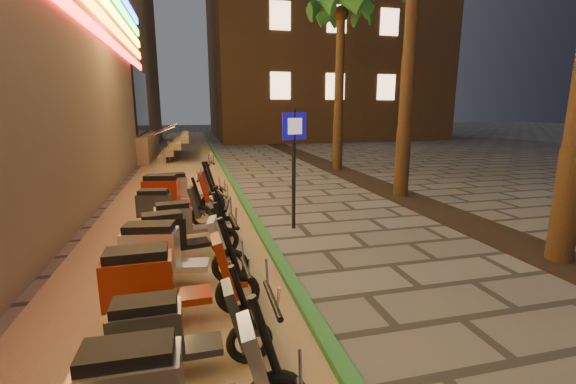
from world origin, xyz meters
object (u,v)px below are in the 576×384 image
object	(u,v)px
pedestrian_sign	(294,152)
scooter_8	(179,234)
scooter_9	(186,220)
scooter_11	(174,193)
scooter_5	(173,332)
scooter_7	(170,251)
scooter_10	(166,206)
scooter_12	(183,188)
scooter_6	(164,281)

from	to	relation	value
pedestrian_sign	scooter_8	size ratio (longest dim) A/B	1.54
scooter_9	scooter_11	world-z (taller)	scooter_11
scooter_5	scooter_9	world-z (taller)	scooter_9
scooter_7	scooter_10	distance (m)	2.84
scooter_8	scooter_12	bearing A→B (deg)	79.62
pedestrian_sign	scooter_5	bearing A→B (deg)	-134.94
scooter_11	scooter_12	bearing A→B (deg)	87.70
scooter_7	scooter_12	bearing A→B (deg)	97.81
scooter_6	scooter_12	xyz separation A→B (m)	(0.13, 5.59, -0.04)
scooter_7	scooter_11	bearing A→B (deg)	100.35
scooter_11	scooter_12	world-z (taller)	scooter_11
scooter_9	scooter_10	size ratio (longest dim) A/B	0.97
scooter_6	scooter_9	xyz separation A→B (m)	(0.22, 2.74, -0.08)
scooter_8	scooter_11	bearing A→B (deg)	83.30
scooter_7	scooter_9	world-z (taller)	scooter_7
scooter_5	scooter_12	world-z (taller)	scooter_12
scooter_7	scooter_10	bearing A→B (deg)	103.50
pedestrian_sign	scooter_11	size ratio (longest dim) A/B	1.33
pedestrian_sign	scooter_12	distance (m)	3.47
scooter_5	scooter_11	xyz separation A→B (m)	(-0.19, 5.62, 0.11)
scooter_8	scooter_12	world-z (taller)	scooter_12
scooter_7	scooter_8	world-z (taller)	scooter_7
scooter_5	scooter_10	world-z (taller)	scooter_10
scooter_5	scooter_6	size ratio (longest dim) A/B	0.84
pedestrian_sign	scooter_9	size ratio (longest dim) A/B	1.64
scooter_5	scooter_10	distance (m)	4.77
pedestrian_sign	scooter_12	world-z (taller)	pedestrian_sign
pedestrian_sign	scooter_11	distance (m)	3.03
scooter_6	scooter_11	world-z (taller)	scooter_11
scooter_5	scooter_8	bearing A→B (deg)	89.67
scooter_7	scooter_12	xyz separation A→B (m)	(0.10, 4.60, -0.03)
scooter_5	scooter_11	world-z (taller)	scooter_11
scooter_9	scooter_12	bearing A→B (deg)	83.30
scooter_10	scooter_11	bearing A→B (deg)	90.54
scooter_7	scooter_12	world-z (taller)	scooter_7
scooter_9	scooter_10	xyz separation A→B (m)	(-0.41, 1.09, 0.01)
scooter_11	scooter_5	bearing A→B (deg)	-78.99
scooter_11	scooter_12	distance (m)	0.93
scooter_5	scooter_7	bearing A→B (deg)	92.42
scooter_7	scooter_9	bearing A→B (deg)	92.75
scooter_9	scooter_12	size ratio (longest dim) A/B	0.91
pedestrian_sign	scooter_10	size ratio (longest dim) A/B	1.59
scooter_9	scooter_7	bearing A→B (deg)	-104.86
scooter_6	scooter_8	size ratio (longest dim) A/B	1.10
scooter_7	scooter_8	distance (m)	0.89
scooter_7	pedestrian_sign	bearing A→B (deg)	52.09
scooter_6	scooter_8	distance (m)	1.88
pedestrian_sign	scooter_9	world-z (taller)	pedestrian_sign
scooter_6	scooter_11	bearing A→B (deg)	89.12
pedestrian_sign	scooter_6	bearing A→B (deg)	-143.06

